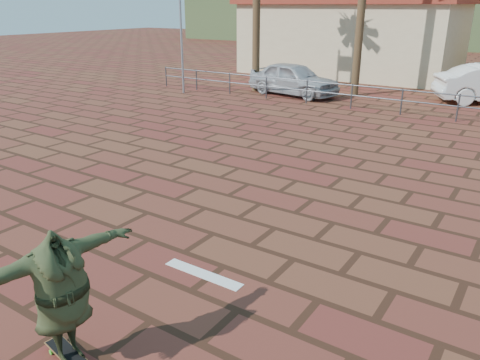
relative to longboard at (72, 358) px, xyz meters
name	(u,v)px	position (x,y,z in m)	size (l,w,h in m)	color
ground	(213,234)	(-0.62, 3.60, -0.08)	(120.00, 120.00, 0.00)	brown
paint_stripe	(203,274)	(0.08, 2.40, -0.08)	(1.40, 0.22, 0.01)	white
guardrail	(402,97)	(-0.62, 15.60, 0.60)	(24.06, 0.06, 1.00)	#47494F
building_west	(352,35)	(-6.62, 25.60, 2.20)	(12.60, 7.60, 4.50)	beige
hill_back	(332,4)	(-22.62, 59.60, 3.92)	(35.00, 14.00, 8.00)	#384C28
longboard	(72,358)	(0.00, 0.00, 0.00)	(1.01, 0.38, 0.10)	olive
skateboarder	(62,298)	(0.00, 0.00, 0.84)	(2.03, 0.55, 1.65)	#323A1F
car_silver	(293,79)	(-6.03, 17.07, 0.67)	(1.77, 4.39, 1.50)	#ABADB2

